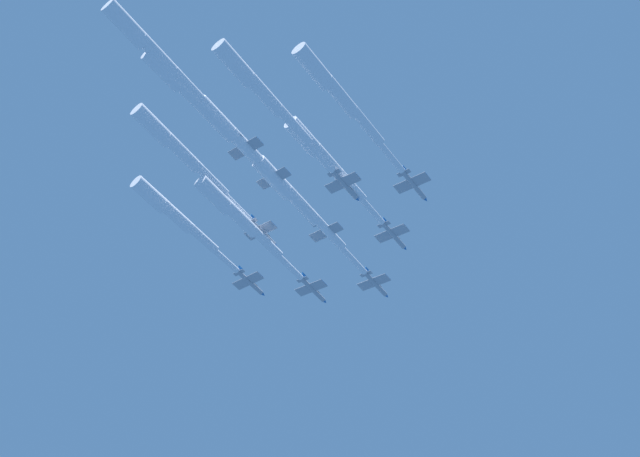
# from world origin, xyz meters

# --- Properties ---
(jet_lead) EXTENTS (49.02, 17.21, 4.17)m
(jet_lead) POSITION_xyz_m (-6.48, -1.79, 167.22)
(jet_lead) COLOR #9EA3AD
(jet_port_inner) EXTENTS (44.67, 15.71, 4.24)m
(jet_port_inner) POSITION_xyz_m (-15.88, 8.40, 164.81)
(jet_port_inner) COLOR #9EA3AD
(jet_starboard_inner) EXTENTS (43.04, 15.44, 4.21)m
(jet_starboard_inner) POSITION_xyz_m (-8.84, -14.59, 167.17)
(jet_starboard_inner) COLOR #9EA3AD
(jet_port_mid) EXTENTS (48.74, 16.92, 4.09)m
(jet_port_mid) POSITION_xyz_m (-24.84, -6.38, 167.31)
(jet_port_mid) COLOR #9EA3AD
(jet_starboard_mid) EXTENTS (43.02, 14.56, 4.12)m
(jet_starboard_mid) POSITION_xyz_m (-27.07, 18.33, 167.13)
(jet_starboard_mid) COLOR #9EA3AD
(jet_port_outer) EXTENTS (45.88, 16.43, 4.19)m
(jet_port_outer) POSITION_xyz_m (-16.98, -29.21, 165.96)
(jet_port_outer) COLOR #9EA3AD
(jet_starboard_outer) EXTENTS (45.90, 16.22, 4.15)m
(jet_starboard_outer) POSITION_xyz_m (-35.22, 3.28, 167.58)
(jet_starboard_outer) COLOR #9EA3AD
(jet_trail_port) EXTENTS (46.75, 16.59, 4.21)m
(jet_trail_port) POSITION_xyz_m (-29.80, -20.12, 165.60)
(jet_trail_port) COLOR #9EA3AD
(jet_trail_starboard) EXTENTS (44.51, 14.99, 4.17)m
(jet_trail_starboard) POSITION_xyz_m (-40.60, -9.87, 166.99)
(jet_trail_starboard) COLOR #9EA3AD
(jet_tail_end) EXTENTS (46.51, 16.44, 4.16)m
(jet_tail_end) POSITION_xyz_m (-51.17, -13.21, 167.18)
(jet_tail_end) COLOR #9EA3AD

